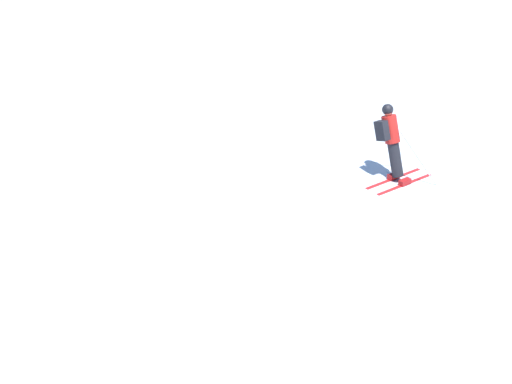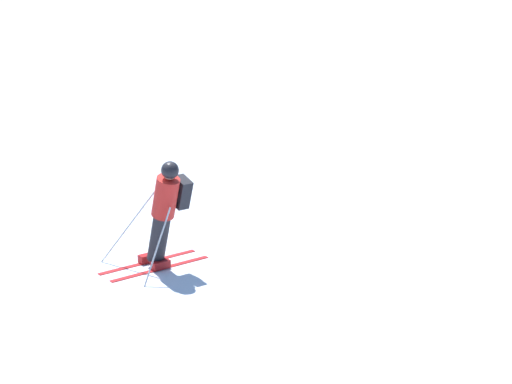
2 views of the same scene
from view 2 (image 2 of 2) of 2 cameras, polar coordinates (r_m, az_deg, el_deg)
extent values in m
plane|color=white|center=(13.15, -7.28, -4.69)|extent=(300.00, 300.00, 0.00)
cube|color=red|center=(13.16, -7.21, -4.66)|extent=(0.23, 1.68, 0.01)
cube|color=red|center=(12.87, -6.38, -5.11)|extent=(0.23, 1.68, 0.01)
cube|color=#B21919|center=(13.13, -7.22, -4.39)|extent=(0.16, 0.29, 0.12)
cube|color=#B21919|center=(12.84, -6.39, -4.83)|extent=(0.16, 0.29, 0.12)
cylinder|color=black|center=(12.71, -6.49, -3.01)|extent=(0.51, 0.30, 0.83)
cylinder|color=red|center=(12.34, -6.05, -0.33)|extent=(0.54, 0.38, 0.69)
sphere|color=tan|center=(12.12, -5.77, 1.34)|extent=(0.30, 0.25, 0.28)
sphere|color=black|center=(12.11, -5.76, 1.45)|extent=(0.34, 0.28, 0.32)
cube|color=black|center=(12.45, -5.02, -0.01)|extent=(0.42, 0.21, 0.51)
cylinder|color=#B7B7BC|center=(12.86, -8.57, -2.37)|extent=(0.86, 0.46, 1.22)
cylinder|color=#B7B7BC|center=(12.20, -6.59, -3.66)|extent=(0.03, 0.52, 1.08)
camera|label=1|loc=(29.72, 2.85, 24.02)|focal=60.00mm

